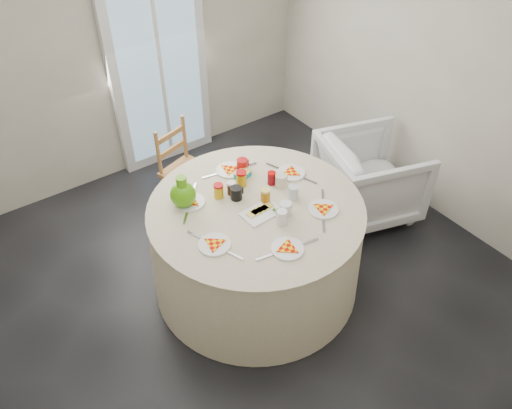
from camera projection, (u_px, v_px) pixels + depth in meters
floor at (242, 283)px, 4.01m from camera, size 4.00×4.00×0.00m
wall_back at (111, 46)px, 4.41m from camera, size 4.00×0.02×2.60m
wall_right at (441, 68)px, 4.06m from camera, size 0.02×4.00×2.60m
glass_door at (158, 63)px, 4.72m from camera, size 1.00×0.08×2.10m
table at (256, 247)px, 3.79m from camera, size 1.60×1.60×0.81m
wooden_chair at (187, 167)px, 4.43m from camera, size 0.48×0.47×0.87m
armchair at (370, 176)px, 4.46m from camera, size 0.95×0.99×0.82m
place_settings at (256, 208)px, 3.54m from camera, size 1.35×1.35×0.02m
jar_cluster at (244, 186)px, 3.65m from camera, size 0.48×0.27×0.13m
butter_tub at (243, 176)px, 3.80m from camera, size 0.14×0.12×0.05m
green_pitcher at (183, 195)px, 3.49m from camera, size 0.22×0.22×0.24m
cheese_platter at (261, 214)px, 3.48m from camera, size 0.29×0.20×0.04m
mugs_glasses at (266, 195)px, 3.59m from camera, size 0.79×0.79×0.12m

